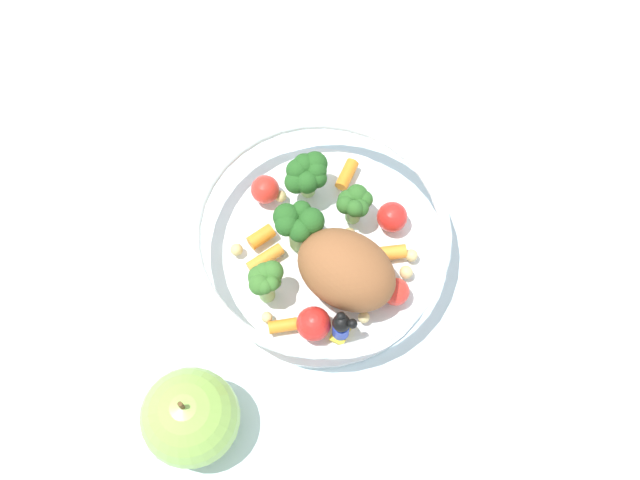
{
  "coord_description": "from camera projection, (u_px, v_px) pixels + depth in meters",
  "views": [
    {
      "loc": [
        -0.05,
        -0.28,
        0.65
      ],
      "look_at": [
        -0.01,
        -0.01,
        0.03
      ],
      "focal_mm": 44.18,
      "sensor_mm": 36.0,
      "label": 1
    }
  ],
  "objects": [
    {
      "name": "ground_plane",
      "position": [
        325.0,
        244.0,
        0.71
      ],
      "size": [
        2.4,
        2.4,
        0.0
      ],
      "primitive_type": "plane",
      "color": "silver"
    },
    {
      "name": "food_container",
      "position": [
        325.0,
        245.0,
        0.67
      ],
      "size": [
        0.22,
        0.22,
        0.07
      ],
      "color": "white",
      "rests_on": "ground_plane"
    },
    {
      "name": "loose_apple",
      "position": [
        191.0,
        418.0,
        0.61
      ],
      "size": [
        0.08,
        0.08,
        0.09
      ],
      "color": "#8CB74C",
      "rests_on": "ground_plane"
    }
  ]
}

